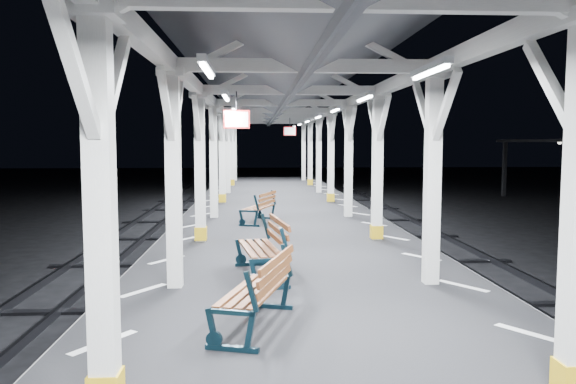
{
  "coord_description": "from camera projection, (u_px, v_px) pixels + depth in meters",
  "views": [
    {
      "loc": [
        -0.74,
        -10.58,
        3.23
      ],
      "look_at": [
        -0.09,
        0.95,
        2.2
      ],
      "focal_mm": 35.0,
      "sensor_mm": 36.0,
      "label": 1
    }
  ],
  "objects": [
    {
      "name": "bench_far",
      "position": [
        261.0,
        206.0,
        15.51
      ],
      "size": [
        1.05,
        1.68,
        0.85
      ],
      "rotation": [
        0.0,
        0.0,
        -0.33
      ],
      "color": "black",
      "rests_on": "platform"
    },
    {
      "name": "canopy",
      "position": [
        296.0,
        70.0,
        10.43
      ],
      "size": [
        5.4,
        49.0,
        4.65
      ],
      "color": "silver",
      "rests_on": "platform"
    },
    {
      "name": "platform",
      "position": [
        295.0,
        284.0,
        10.8
      ],
      "size": [
        6.0,
        50.0,
        1.0
      ],
      "primitive_type": "cube",
      "color": "black",
      "rests_on": "ground"
    },
    {
      "name": "hazard_stripes_left",
      "position": [
        167.0,
        260.0,
        10.62
      ],
      "size": [
        1.0,
        48.0,
        0.01
      ],
      "primitive_type": "cube",
      "color": "silver",
      "rests_on": "platform"
    },
    {
      "name": "track_left",
      "position": [
        31.0,
        310.0,
        10.56
      ],
      "size": [
        2.2,
        60.0,
        0.16
      ],
      "color": "#2D2D33",
      "rests_on": "ground"
    },
    {
      "name": "bench_near",
      "position": [
        261.0,
        289.0,
        6.7
      ],
      "size": [
        1.05,
        1.76,
        0.9
      ],
      "rotation": [
        0.0,
        0.0,
        -0.29
      ],
      "color": "black",
      "rests_on": "platform"
    },
    {
      "name": "ground",
      "position": [
        295.0,
        309.0,
        10.85
      ],
      "size": [
        120.0,
        120.0,
        0.0
      ],
      "primitive_type": "plane",
      "color": "black",
      "rests_on": "ground"
    },
    {
      "name": "track_right",
      "position": [
        547.0,
        301.0,
        11.12
      ],
      "size": [
        2.2,
        60.0,
        0.16
      ],
      "color": "#2D2D33",
      "rests_on": "ground"
    },
    {
      "name": "hazard_stripes_right",
      "position": [
        421.0,
        257.0,
        10.9
      ],
      "size": [
        1.0,
        48.0,
        0.01
      ],
      "primitive_type": "cube",
      "color": "silver",
      "rests_on": "platform"
    },
    {
      "name": "bench_mid",
      "position": [
        266.0,
        246.0,
        9.28
      ],
      "size": [
        0.93,
        1.86,
        0.96
      ],
      "rotation": [
        0.0,
        0.0,
        0.16
      ],
      "color": "black",
      "rests_on": "platform"
    }
  ]
}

